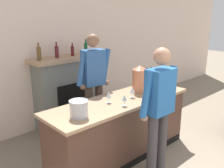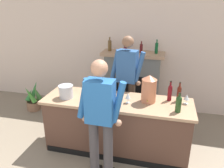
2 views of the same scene
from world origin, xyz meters
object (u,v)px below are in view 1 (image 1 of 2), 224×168
Objects in this scene: wine_bottle_cabernet_heavy at (147,78)px; wine_glass_near_bucket at (158,79)px; fireplace_stone at (67,91)px; wine_glass_back_row at (125,98)px; wine_bottle_burgundy_dark at (168,82)px; wine_glass_front_right at (109,95)px; ice_bucket_steel at (79,109)px; person_customer at (159,110)px; person_bartender at (94,83)px; copper_dispenser at (140,79)px; wine_glass_mid_counter at (133,90)px; wine_bottle_chardonnay_pale at (151,77)px.

wine_bottle_cabernet_heavy is 0.26m from wine_glass_near_bucket.
wine_glass_back_row is at bearing -95.51° from fireplace_stone.
wine_glass_front_right is (-1.15, 0.19, -0.02)m from wine_bottle_burgundy_dark.
wine_bottle_cabernet_heavy reaches higher than ice_bucket_steel.
person_customer is 1.41m from wine_glass_near_bucket.
person_bartender is 7.72× the size of ice_bucket_steel.
wine_glass_back_row is at bearing -101.92° from person_bartender.
copper_dispenser is at bearing -159.51° from wine_bottle_cabernet_heavy.
copper_dispenser is at bearing 151.55° from wine_bottle_burgundy_dark.
copper_dispenser is 2.58× the size of wine_glass_front_right.
wine_bottle_burgundy_dark is at bearing 2.73° from wine_glass_back_row.
person_bartender is 0.92m from wine_glass_back_row.
wine_glass_near_bucket is (1.03, -0.55, 0.01)m from person_bartender.
wine_bottle_cabernet_heavy is at bearing 23.09° from wine_glass_back_row.
person_bartender reaches higher than wine_glass_near_bucket.
wine_bottle_cabernet_heavy reaches higher than wine_bottle_burgundy_dark.
wine_glass_near_bucket is at bearing 11.99° from wine_glass_mid_counter.
person_bartender is 0.77m from copper_dispenser.
wine_glass_mid_counter is at bearing -10.36° from wine_glass_front_right.
wine_glass_front_right reaches higher than wine_glass_back_row.
copper_dispenser is 2.80× the size of wine_glass_near_bucket.
wine_glass_mid_counter is (0.15, -0.73, 0.01)m from person_bartender.
wine_glass_front_right is (-0.24, -1.48, 0.34)m from fireplace_stone.
person_bartender reaches higher than wine_bottle_chardonnay_pale.
wine_bottle_chardonnay_pale is at bearing 42.96° from person_customer.
fireplace_stone is at bearing 80.98° from wine_glass_front_right.
wine_glass_back_row is at bearing -73.93° from wine_glass_front_right.
wine_bottle_cabernet_heavy is (-0.14, -0.02, 0.01)m from wine_bottle_chardonnay_pale.
wine_glass_back_row is (-1.09, -0.05, -0.02)m from wine_bottle_burgundy_dark.
wine_bottle_burgundy_dark is at bearing -43.40° from person_bartender.
ice_bucket_steel reaches higher than wine_glass_mid_counter.
copper_dispenser is 1.38× the size of wine_bottle_chardonnay_pale.
copper_dispenser is 1.33× the size of wine_bottle_cabernet_heavy.
copper_dispenser is at bearing -174.00° from wine_glass_near_bucket.
wine_bottle_chardonnay_pale is (0.91, -0.47, 0.04)m from person_bartender.
wine_glass_front_right is at bearing 102.96° from person_customer.
person_bartender is at bearing 86.44° from person_customer.
ice_bucket_steel is at bearing 141.15° from person_customer.
wine_bottle_cabernet_heavy is (0.86, 0.92, 0.09)m from person_customer.
fireplace_stone is 1.57m from copper_dispenser.
person_customer reaches higher than wine_glass_near_bucket.
wine_glass_back_row is at bearing -154.12° from wine_glass_mid_counter.
copper_dispenser is 0.72m from wine_glass_front_right.
person_customer is 0.77m from wine_glass_front_right.
wine_glass_front_right is at bearing -175.95° from copper_dispenser.
wine_glass_near_bucket is 1.27m from wine_glass_back_row.
wine_glass_front_right is (-0.71, -0.05, -0.10)m from copper_dispenser.
ice_bucket_steel is 0.73× the size of wine_bottle_cabernet_heavy.
wine_bottle_chardonnay_pale is 1.87× the size of wine_glass_front_right.
wine_glass_back_row is 0.95× the size of wine_glass_front_right.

